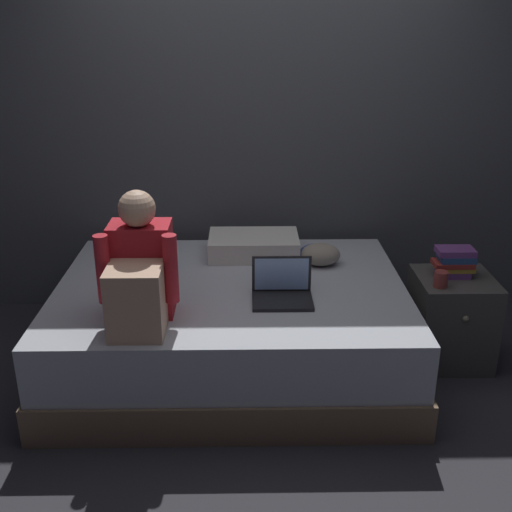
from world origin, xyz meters
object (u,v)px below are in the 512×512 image
Objects in this scene: mug at (441,279)px; pillow at (254,245)px; bed at (232,326)px; nightstand at (451,319)px; book_stack at (454,262)px; laptop at (282,290)px; person_sitting at (139,274)px; clothes_pile at (319,254)px.

pillow is at bearing 153.45° from mug.
bed is 0.58m from pillow.
nightstand is at bearing 2.32° from bed.
book_stack is (1.29, 0.09, 0.36)m from bed.
laptop is 3.56× the size of mug.
bed is at bearing 144.26° from laptop.
bed is 1.21m from mug.
pillow is 6.22× the size of mug.
nightstand is at bearing 15.71° from person_sitting.
bed is 3.74× the size of nightstand.
nightstand reaches higher than bed.
clothes_pile is (0.40, -0.15, -0.00)m from pillow.
nightstand is 1.87m from person_sitting.
book_stack is at bearing 103.45° from nightstand.
book_stack reaches higher than nightstand.
mug is at bearing -137.31° from nightstand.
nightstand is at bearing -18.01° from clothes_pile.
book_stack is at bearing -17.28° from pillow.
bed is at bearing -150.29° from clothes_pile.
person_sitting reaches higher than nightstand.
nightstand is 1.67× the size of laptop.
clothes_pile is (-0.77, 0.25, 0.32)m from nightstand.
laptop reaches higher than nightstand.
laptop is at bearing -171.50° from mug.
laptop is at bearing -77.54° from pillow.
person_sitting reaches higher than mug.
person_sitting is at bearing -161.77° from laptop.
pillow reaches higher than bed.
person_sitting is (-0.43, -0.43, 0.52)m from bed.
laptop is (-1.02, -0.25, 0.32)m from nightstand.
pillow is (0.57, 0.88, -0.19)m from person_sitting.
laptop is at bearing -116.61° from clothes_pile.
laptop is at bearing -163.97° from book_stack.
book_stack reaches higher than clothes_pile.
book_stack reaches higher than bed.
person_sitting is 1.81m from book_stack.
mug reaches higher than bed.
person_sitting is at bearing -163.06° from book_stack.
nightstand is 0.36m from mug.
book_stack is 2.59× the size of mug.
clothes_pile is at bearing 149.94° from mug.
clothes_pile is (0.53, 0.30, 0.33)m from bed.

